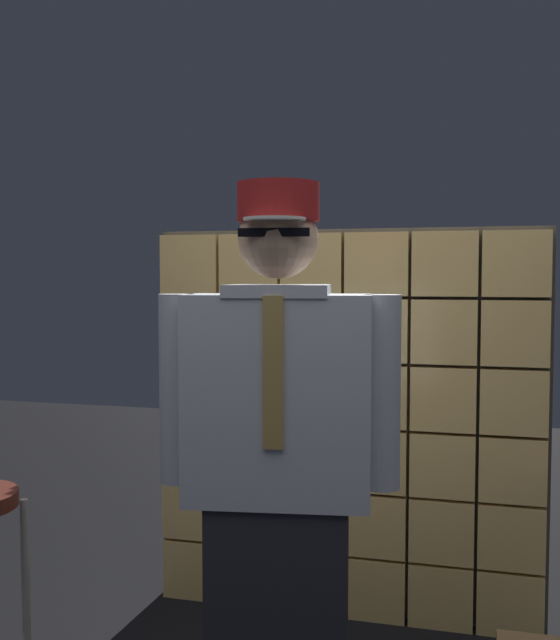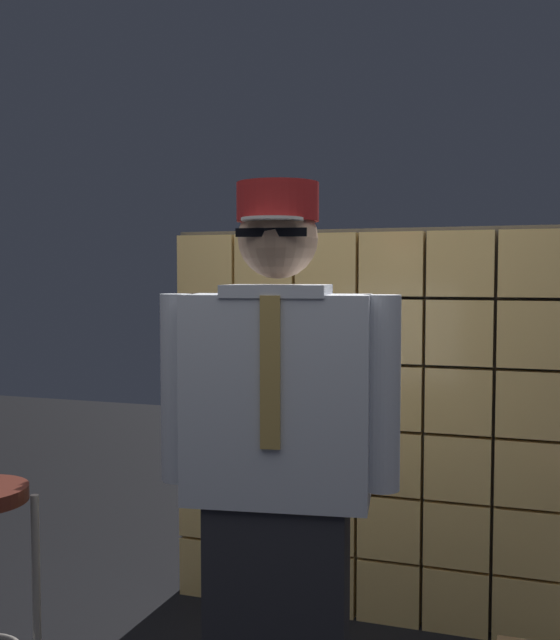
% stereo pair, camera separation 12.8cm
% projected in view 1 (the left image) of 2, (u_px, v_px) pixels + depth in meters
% --- Properties ---
extents(glass_block_wall, '(1.75, 0.10, 1.75)m').
position_uv_depth(glass_block_wall, '(344.00, 426.00, 3.30)').
color(glass_block_wall, '#F2C672').
rests_on(glass_block_wall, ground).
extents(standing_person, '(0.72, 0.34, 1.79)m').
position_uv_depth(standing_person, '(278.00, 476.00, 2.18)').
color(standing_person, '#28282D').
rests_on(standing_person, ground).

